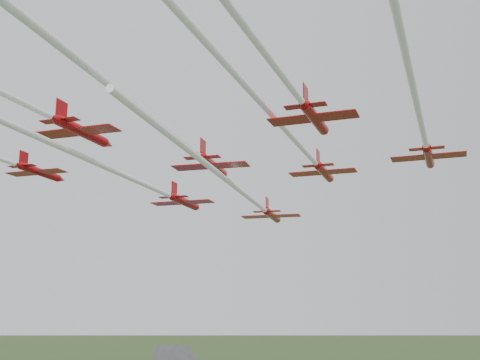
{
  "coord_description": "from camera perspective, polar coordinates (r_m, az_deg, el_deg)",
  "views": [
    {
      "loc": [
        -14.01,
        -81.43,
        37.9
      ],
      "look_at": [
        -3.82,
        -3.22,
        55.26
      ],
      "focal_mm": 45.0,
      "sensor_mm": 36.0,
      "label": 1
    }
  ],
  "objects": [
    {
      "name": "jet_lead",
      "position": [
        84.87,
        0.82,
        -1.64
      ],
      "size": [
        27.38,
        63.19,
        2.93
      ],
      "rotation": [
        0.0,
        0.0,
        -0.38
      ],
      "color": "#9C080D"
    },
    {
      "name": "jet_row2_left",
      "position": [
        82.81,
        -8.49,
        -0.65
      ],
      "size": [
        25.0,
        50.15,
        2.9
      ],
      "rotation": [
        0.0,
        0.0,
        -0.43
      ],
      "color": "#9C080D"
    },
    {
      "name": "jet_row2_right",
      "position": [
        70.3,
        5.81,
        3.15
      ],
      "size": [
        27.13,
        51.59,
        2.71
      ],
      "rotation": [
        0.0,
        0.0,
        -0.46
      ],
      "color": "#9C080D"
    },
    {
      "name": "jet_row3_mid",
      "position": [
        60.13,
        -6.86,
        4.68
      ],
      "size": [
        25.43,
        57.61,
        2.81
      ],
      "rotation": [
        0.0,
        0.0,
        -0.38
      ],
      "color": "#9C080D"
    },
    {
      "name": "jet_row3_right",
      "position": [
        56.11,
        16.49,
        6.6
      ],
      "size": [
        32.25,
        59.66,
        2.52
      ],
      "rotation": [
        0.0,
        0.0,
        -0.48
      ],
      "color": "#9C080D"
    },
    {
      "name": "jet_row4_right",
      "position": [
        42.64,
        1.88,
        12.59
      ],
      "size": [
        30.62,
        56.78,
        2.53
      ],
      "rotation": [
        0.0,
        0.0,
        -0.48
      ],
      "color": "#9C080D"
    }
  ]
}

